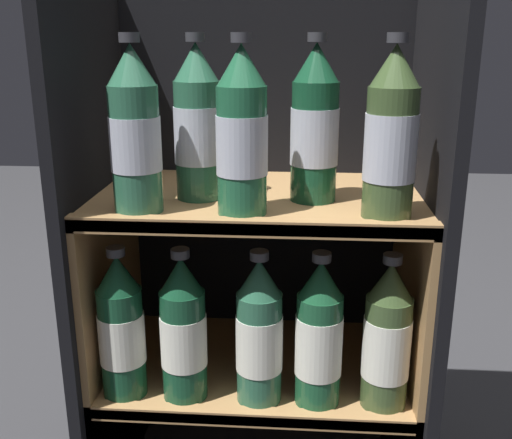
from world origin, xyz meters
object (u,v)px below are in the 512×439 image
bottle_upper_front_1 (242,136)px  bottle_lower_front_1 (183,332)px  bottle_lower_front_0 (121,330)px  bottle_lower_front_2 (259,335)px  bottle_lower_front_3 (319,337)px  bottle_upper_front_0 (135,134)px  bottle_upper_back_1 (315,128)px  bottle_upper_front_2 (391,138)px  bottle_upper_back_0 (198,127)px  bottle_lower_front_4 (387,340)px

bottle_upper_front_1 → bottle_lower_front_1: (-0.10, 0.00, -0.33)m
bottle_lower_front_0 → bottle_lower_front_2: size_ratio=1.00×
bottle_upper_front_1 → bottle_lower_front_3: bottle_upper_front_1 is taller
bottle_upper_front_0 → bottle_upper_back_1: (0.27, 0.08, -0.00)m
bottle_lower_front_0 → bottle_upper_back_1: bearing=15.2°
bottle_upper_front_1 → bottle_upper_front_2: 0.22m
bottle_upper_front_1 → bottle_lower_front_3: 0.35m
bottle_upper_front_0 → bottle_upper_back_0: same height
bottle_upper_front_1 → bottle_lower_front_4: 0.40m
bottle_upper_front_0 → bottle_lower_front_1: size_ratio=1.00×
bottle_lower_front_1 → bottle_lower_front_0: bearing=180.0°
bottle_lower_front_0 → bottle_lower_front_3: (0.33, -0.00, -0.00)m
bottle_upper_front_1 → bottle_lower_front_1: bearing=180.0°
bottle_upper_back_0 → bottle_lower_front_1: size_ratio=1.00×
bottle_upper_front_1 → bottle_upper_back_1: 0.14m
bottle_upper_back_0 → bottle_upper_back_1: same height
bottle_upper_back_1 → bottle_lower_front_4: (0.12, -0.08, -0.33)m
bottle_upper_front_1 → bottle_upper_back_1: size_ratio=1.00×
bottle_upper_front_0 → bottle_lower_front_0: (-0.04, 0.00, -0.33)m
bottle_upper_back_1 → bottle_lower_front_4: bearing=-34.5°
bottle_upper_front_0 → bottle_upper_back_0: (0.08, 0.08, -0.00)m
bottle_lower_front_2 → bottle_upper_back_0: bearing=141.4°
bottle_upper_front_0 → bottle_upper_back_1: size_ratio=1.00×
bottle_upper_front_0 → bottle_lower_front_3: bottle_upper_front_0 is taller
bottle_upper_front_0 → bottle_lower_front_2: (0.19, 0.00, -0.33)m
bottle_upper_back_1 → bottle_upper_front_1: bearing=-141.9°
bottle_upper_front_1 → bottle_upper_back_1: same height
bottle_lower_front_2 → bottle_lower_front_0: bearing=180.0°
bottle_upper_back_1 → bottle_lower_front_4: bottle_upper_back_1 is taller
bottle_upper_front_1 → bottle_upper_front_2: size_ratio=1.00×
bottle_lower_front_2 → bottle_upper_back_1: bearing=45.9°
bottle_upper_front_1 → bottle_lower_front_2: (0.03, 0.00, -0.33)m
bottle_upper_back_0 → bottle_lower_front_4: bottle_upper_back_0 is taller
bottle_upper_back_0 → bottle_upper_front_2: bearing=-16.0°
bottle_upper_back_0 → bottle_lower_front_2: (0.11, -0.08, -0.33)m
bottle_upper_front_2 → bottle_lower_front_1: bearing=180.0°
bottle_upper_back_1 → bottle_lower_front_3: bottle_upper_back_1 is taller
bottle_upper_back_1 → bottle_lower_front_3: bearing=-80.1°
bottle_upper_front_0 → bottle_lower_front_4: bearing=0.0°
bottle_upper_front_2 → bottle_upper_back_0: size_ratio=1.00×
bottle_lower_front_1 → bottle_lower_front_4: (0.33, 0.00, -0.00)m
bottle_lower_front_0 → bottle_lower_front_3: 0.33m
bottle_upper_front_2 → bottle_lower_front_0: bottle_upper_front_2 is taller
bottle_lower_front_3 → bottle_lower_front_4: bearing=0.0°
bottle_upper_front_0 → bottle_lower_front_1: bearing=0.0°
bottle_lower_front_4 → bottle_upper_back_0: bearing=164.8°
bottle_lower_front_1 → bottle_lower_front_2: bearing=-0.0°
bottle_upper_front_2 → bottle_lower_front_3: 0.34m
bottle_upper_front_0 → bottle_upper_front_1: 0.16m
bottle_upper_back_1 → bottle_upper_back_0: bearing=-180.0°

